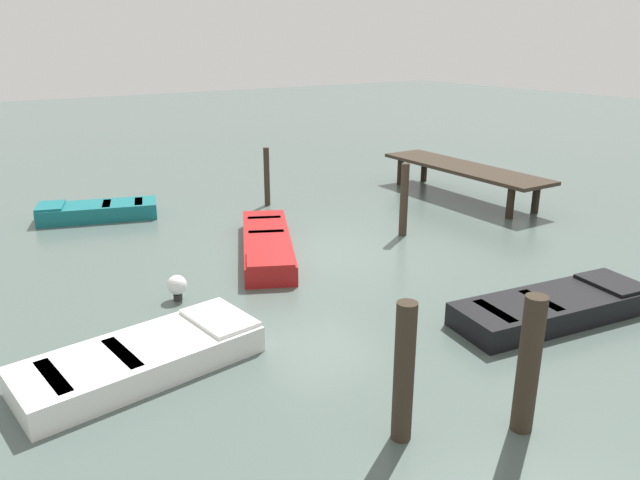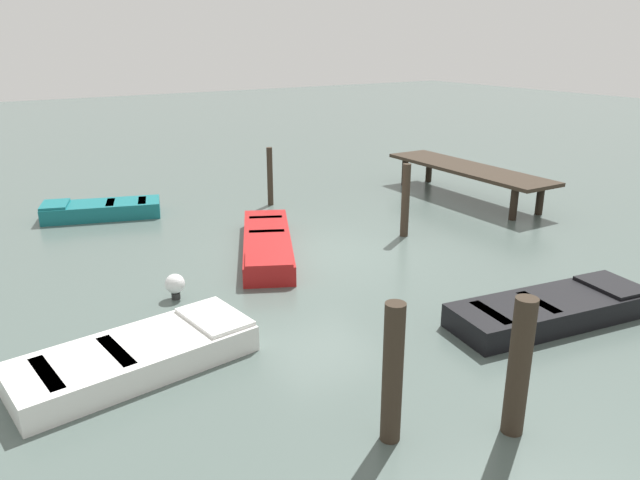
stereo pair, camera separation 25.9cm
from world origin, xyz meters
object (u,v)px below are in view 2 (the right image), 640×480
Objects in this scene: mooring_piling_near_left at (405,200)px; rowboat_teal at (101,209)px; rowboat_red at (267,244)px; marker_buoy at (175,284)px; mooring_piling_far_right at (519,367)px; rowboat_black at (551,309)px; mooring_piling_center at (393,374)px; mooring_piling_far_left at (270,177)px; dock_segment at (468,171)px; rowboat_white at (136,355)px.

rowboat_teal is at bearing -133.70° from mooring_piling_near_left.
rowboat_red is 2.88m from marker_buoy.
mooring_piling_far_right is (7.25, -0.45, 0.67)m from rowboat_red.
mooring_piling_far_right is at bearing -140.89° from rowboat_black.
rowboat_black is 1.18× the size of rowboat_teal.
mooring_piling_center is 5.36m from marker_buoy.
mooring_piling_center is 1.01× the size of mooring_piling_near_left.
mooring_piling_far_left is at bearing 177.34° from rowboat_red.
dock_segment is 3.22× the size of mooring_piling_near_left.
mooring_piling_center reaches higher than mooring_piling_near_left.
marker_buoy is at bearing 50.57° from rowboat_white.
mooring_piling_far_left reaches higher than rowboat_red.
mooring_piling_far_right is 1.01× the size of mooring_piling_near_left.
mooring_piling_far_left is 6.61m from marker_buoy.
rowboat_red is 6.08m from rowboat_black.
mooring_piling_far_right is (8.30, -7.62, 0.05)m from dock_segment.
mooring_piling_far_left is at bearing -178.67° from rowboat_teal.
dock_segment is at bearing 14.73° from rowboat_white.
mooring_piling_far_left is 3.43× the size of marker_buoy.
rowboat_white is at bearing 97.93° from rowboat_teal.
mooring_piling_far_left reaches higher than rowboat_teal.
rowboat_teal is at bearing 178.72° from marker_buoy.
marker_buoy is (0.60, -5.91, -0.59)m from mooring_piling_near_left.
mooring_piling_center is at bearing -20.35° from mooring_piling_far_left.
mooring_piling_center reaches higher than rowboat_black.
mooring_piling_near_left is (-4.85, 0.86, 0.66)m from rowboat_black.
marker_buoy is at bearing 106.68° from rowboat_teal.
rowboat_black is (6.60, -4.69, -0.62)m from dock_segment.
dock_segment is 8.12m from rowboat_black.
mooring_piling_center reaches higher than rowboat_white.
rowboat_white is at bearing -40.28° from mooring_piling_far_left.
marker_buoy is at bearing 148.83° from rowboat_black.
mooring_piling_center is at bearing 11.03° from rowboat_red.
rowboat_teal is (-3.77, -9.60, -0.62)m from dock_segment.
mooring_piling_far_right is at bearing -30.04° from mooring_piling_near_left.
mooring_piling_center is (6.57, -1.80, 0.67)m from rowboat_red.
rowboat_red and rowboat_white have the same top height.
rowboat_white is 7.35× the size of marker_buoy.
dock_segment is 1.53× the size of rowboat_black.
dock_segment is 3.18× the size of mooring_piling_center.
rowboat_red is 1.16× the size of rowboat_white.
mooring_piling_center is at bearing -64.06° from rowboat_white.
mooring_piling_far_left is at bearing -161.64° from mooring_piling_near_left.
mooring_piling_near_left is (0.70, 3.34, 0.66)m from rowboat_red.
mooring_piling_center reaches higher than rowboat_teal.
dock_segment reaches higher than rowboat_black.
rowboat_teal is 6.11m from marker_buoy.
rowboat_red is 4.06m from mooring_piling_far_left.
rowboat_black is 2.08× the size of mooring_piling_far_right.
rowboat_red is at bearing 176.46° from mooring_piling_far_right.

